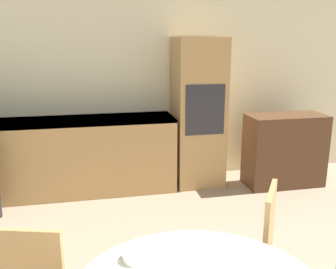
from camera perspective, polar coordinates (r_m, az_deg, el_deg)
The scene contains 6 objects.
wall_back at distance 4.84m, azimuth -4.36°, elevation 8.14°, with size 7.19×0.05×2.60m.
kitchen_counter at distance 4.67m, azimuth -18.34°, elevation -3.28°, with size 3.10×0.60×0.91m.
oven_unit at distance 4.72m, azimuth 4.60°, elevation 3.31°, with size 0.60×0.59×1.84m.
sideboard at distance 4.97m, azimuth 17.31°, elevation -2.29°, with size 0.97×0.45×0.91m.
chair_far_right at distance 2.52m, azimuth 12.74°, elevation -16.96°, with size 0.55×0.55×0.97m.
bowl_near at distance 1.94m, azimuth -4.88°, elevation -18.05°, with size 0.14×0.14×0.04m.
Camera 1 is at (-0.63, 0.31, 1.84)m, focal length 40.00 mm.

